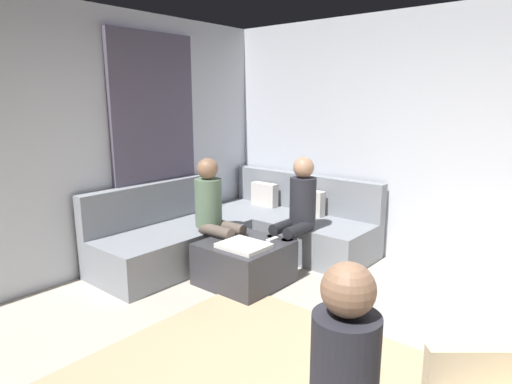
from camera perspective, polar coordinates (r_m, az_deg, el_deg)
wall_back at (r=4.88m, az=25.53°, el=5.65°), size 6.00×0.12×2.70m
wall_left at (r=4.53m, az=-27.04°, el=5.10°), size 0.12×6.00×2.70m
curtain_panel at (r=5.10m, az=-12.97°, el=5.63°), size 0.06×1.10×2.50m
sectional_couch at (r=5.14m, az=-2.09°, el=-5.10°), size 2.10×2.55×0.87m
ottoman at (r=4.38m, az=-1.52°, el=-9.15°), size 0.76×0.76×0.42m
folded_blanket at (r=4.16m, az=-1.60°, el=-6.98°), size 0.44×0.36×0.04m
coffee_mug at (r=4.56m, az=-2.12°, el=-4.86°), size 0.08×0.08×0.10m
game_remote at (r=4.36m, az=2.17°, el=-6.17°), size 0.05×0.15×0.02m
person_on_couch_back at (r=4.62m, az=5.41°, el=-2.26°), size 0.30×0.60×1.20m
person_on_couch_side at (r=4.55m, az=-5.33°, el=-2.46°), size 0.60×0.30×1.20m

